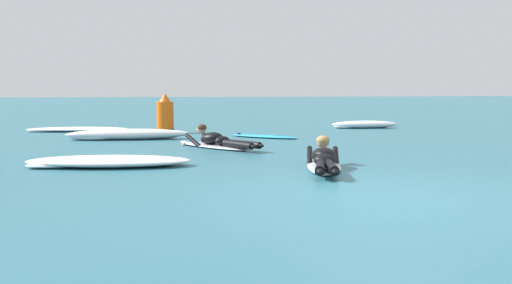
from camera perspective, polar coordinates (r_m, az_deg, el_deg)
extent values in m
plane|color=#2D6B7A|center=(16.76, -0.13, 0.94)|extent=(120.00, 120.00, 0.00)
ellipsoid|color=silver|center=(9.48, 6.63, -2.33)|extent=(1.00, 2.15, 0.07)
ellipsoid|color=silver|center=(10.46, 6.44, -1.54)|extent=(0.23, 0.24, 0.06)
ellipsoid|color=black|center=(9.51, 6.63, -1.30)|extent=(0.54, 0.75, 0.35)
ellipsoid|color=black|center=(9.12, 6.72, -1.78)|extent=(0.40, 0.35, 0.20)
cylinder|color=black|center=(8.57, 6.32, -2.44)|extent=(0.37, 0.83, 0.14)
ellipsoid|color=black|center=(8.16, 6.24, -2.84)|extent=(0.15, 0.24, 0.08)
cylinder|color=black|center=(8.57, 7.39, -2.45)|extent=(0.28, 0.84, 0.14)
ellipsoid|color=black|center=(8.17, 7.70, -2.84)|extent=(0.15, 0.24, 0.08)
cylinder|color=black|center=(9.88, 5.27, -1.50)|extent=(0.22, 0.60, 0.34)
sphere|color=tan|center=(10.28, 5.24, -1.80)|extent=(0.09, 0.09, 0.09)
cylinder|color=black|center=(9.88, 7.83, -1.53)|extent=(0.22, 0.60, 0.34)
sphere|color=tan|center=(10.26, 7.70, -1.84)|extent=(0.09, 0.09, 0.09)
sphere|color=tan|center=(9.89, 6.56, 0.02)|extent=(0.21, 0.21, 0.21)
ellipsoid|color=#AD894C|center=(9.86, 6.57, 0.18)|extent=(0.26, 0.24, 0.16)
ellipsoid|color=silver|center=(12.60, -4.21, -0.39)|extent=(1.68, 2.17, 0.07)
ellipsoid|color=silver|center=(13.46, -7.01, -0.01)|extent=(0.27, 0.27, 0.06)
ellipsoid|color=black|center=(12.62, -4.35, 0.37)|extent=(0.68, 0.74, 0.34)
ellipsoid|color=black|center=(12.34, -3.31, 0.12)|extent=(0.44, 0.42, 0.20)
cylinder|color=black|center=(11.83, -1.78, -0.25)|extent=(0.57, 0.86, 0.14)
ellipsoid|color=black|center=(11.47, -0.40, -0.42)|extent=(0.20, 0.24, 0.08)
cylinder|color=black|center=(11.93, -1.19, -0.20)|extent=(0.66, 0.81, 0.14)
ellipsoid|color=black|center=(11.61, 0.37, -0.35)|extent=(0.20, 0.24, 0.08)
cylinder|color=black|center=(12.78, -6.08, 0.05)|extent=(0.40, 0.55, 0.34)
sphere|color=tan|center=(13.10, -7.07, -0.26)|extent=(0.09, 0.09, 0.09)
cylinder|color=black|center=(13.02, -4.46, 0.17)|extent=(0.40, 0.55, 0.34)
sphere|color=tan|center=(13.32, -5.42, -0.15)|extent=(0.09, 0.09, 0.09)
sphere|color=tan|center=(12.90, -5.36, 1.29)|extent=(0.21, 0.21, 0.21)
ellipsoid|color=#47331E|center=(12.88, -5.31, 1.41)|extent=(0.29, 0.29, 0.16)
ellipsoid|color=#2DB2D1|center=(15.05, 0.83, 0.57)|extent=(1.84, 1.68, 0.07)
cube|color=#1E9EDB|center=(15.05, 0.83, 0.71)|extent=(1.28, 1.09, 0.01)
cone|color=black|center=(15.47, -1.68, 0.59)|extent=(0.14, 0.14, 0.16)
ellipsoid|color=white|center=(14.83, -12.40, 0.75)|extent=(3.03, 0.67, 0.27)
ellipsoid|color=white|center=(14.91, -9.48, 0.67)|extent=(1.13, 0.52, 0.19)
ellipsoid|color=white|center=(14.85, -15.91, 0.45)|extent=(1.13, 0.54, 0.15)
ellipsoid|color=white|center=(18.80, 10.59, 1.70)|extent=(2.17, 0.63, 0.24)
ellipsoid|color=white|center=(19.06, 12.05, 1.61)|extent=(0.79, 0.34, 0.17)
ellipsoid|color=white|center=(18.56, 8.74, 1.52)|extent=(0.78, 0.30, 0.13)
ellipsoid|color=white|center=(9.91, -14.21, -1.82)|extent=(2.79, 1.25, 0.17)
ellipsoid|color=white|center=(9.94, -10.23, -1.87)|extent=(1.09, 0.89, 0.12)
ellipsoid|color=white|center=(10.02, -18.86, -2.10)|extent=(1.04, 0.66, 0.10)
ellipsoid|color=white|center=(17.96, -17.07, 1.21)|extent=(2.97, 1.06, 0.13)
ellipsoid|color=white|center=(17.97, -14.69, 1.21)|extent=(1.15, 0.86, 0.09)
ellipsoid|color=white|center=(18.07, -19.86, 1.06)|extent=(1.08, 0.51, 0.07)
cylinder|color=#EA5B0F|center=(16.75, -8.87, 2.39)|extent=(0.48, 0.48, 0.88)
cone|color=#EA5B0F|center=(16.73, -8.90, 4.31)|extent=(0.34, 0.34, 0.24)
cylinder|color=black|center=(16.77, -8.85, 1.09)|extent=(0.51, 0.51, 0.12)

